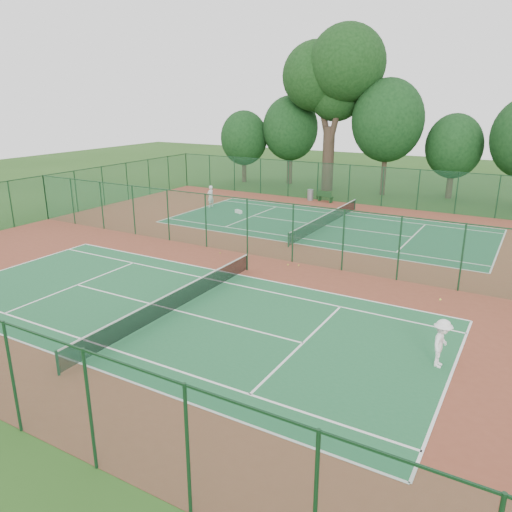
% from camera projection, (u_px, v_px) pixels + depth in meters
% --- Properties ---
extents(ground, '(120.00, 120.00, 0.00)m').
position_uv_depth(ground, '(269.00, 258.00, 30.13)').
color(ground, '#254C17').
rests_on(ground, ground).
extents(red_pad, '(40.00, 36.00, 0.01)m').
position_uv_depth(red_pad, '(269.00, 258.00, 30.13)').
color(red_pad, brown).
rests_on(red_pad, ground).
extents(court_near, '(23.77, 10.97, 0.01)m').
position_uv_depth(court_near, '(175.00, 310.00, 22.70)').
color(court_near, '#1E6137').
rests_on(court_near, red_pad).
extents(court_far, '(23.77, 10.97, 0.01)m').
position_uv_depth(court_far, '(326.00, 226.00, 37.55)').
color(court_far, '#1B5735').
rests_on(court_far, red_pad).
extents(fence_north, '(40.00, 0.09, 3.50)m').
position_uv_depth(fence_north, '(366.00, 185.00, 44.45)').
color(fence_north, '#16432A').
rests_on(fence_north, ground).
extents(fence_west, '(0.09, 36.00, 3.50)m').
position_uv_depth(fence_west, '(46.00, 197.00, 39.10)').
color(fence_west, '#1B5131').
rests_on(fence_west, ground).
extents(fence_divider, '(40.00, 0.09, 3.50)m').
position_uv_depth(fence_divider, '(269.00, 230.00, 29.59)').
color(fence_divider, '#1C5530').
rests_on(fence_divider, ground).
extents(tennis_net_near, '(0.10, 12.90, 0.97)m').
position_uv_depth(tennis_net_near, '(174.00, 299.00, 22.54)').
color(tennis_net_near, '#13351F').
rests_on(tennis_net_near, ground).
extents(tennis_net_far, '(0.10, 12.90, 0.97)m').
position_uv_depth(tennis_net_far, '(326.00, 219.00, 37.39)').
color(tennis_net_far, '#163D24').
rests_on(tennis_net_far, ground).
extents(player_near, '(0.72, 1.20, 1.81)m').
position_uv_depth(player_near, '(441.00, 343.00, 17.71)').
color(player_near, white).
rests_on(player_near, court_near).
extents(player_far, '(0.55, 0.75, 1.89)m').
position_uv_depth(player_far, '(210.00, 196.00, 43.65)').
color(player_far, silver).
rests_on(player_far, court_far).
extents(trash_bin, '(0.67, 0.67, 1.01)m').
position_uv_depth(trash_bin, '(310.00, 195.00, 46.72)').
color(trash_bin, gray).
rests_on(trash_bin, red_pad).
extents(bench, '(1.66, 0.85, 0.99)m').
position_uv_depth(bench, '(325.00, 196.00, 45.94)').
color(bench, '#133617').
rests_on(bench, red_pad).
extents(kit_bag, '(0.78, 0.56, 0.27)m').
position_uv_depth(kit_bag, '(239.00, 212.00, 41.57)').
color(kit_bag, white).
rests_on(kit_bag, red_pad).
extents(stray_ball_a, '(0.07, 0.07, 0.07)m').
position_uv_depth(stray_ball_a, '(288.00, 265.00, 28.75)').
color(stray_ball_a, '#BACA2F').
rests_on(stray_ball_a, red_pad).
extents(stray_ball_b, '(0.07, 0.07, 0.07)m').
position_uv_depth(stray_ball_b, '(299.00, 265.00, 28.64)').
color(stray_ball_b, '#D6E835').
rests_on(stray_ball_b, red_pad).
extents(stray_ball_c, '(0.07, 0.07, 0.07)m').
position_uv_depth(stray_ball_c, '(220.00, 253.00, 30.91)').
color(stray_ball_c, '#C4D230').
rests_on(stray_ball_c, red_pad).
extents(big_tree, '(10.41, 7.62, 15.99)m').
position_uv_depth(big_tree, '(334.00, 75.00, 48.67)').
color(big_tree, '#32241B').
rests_on(big_tree, ground).
extents(evergreen_row, '(39.00, 5.00, 12.00)m').
position_uv_depth(evergreen_row, '(389.00, 194.00, 49.91)').
color(evergreen_row, black).
rests_on(evergreen_row, ground).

